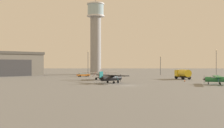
% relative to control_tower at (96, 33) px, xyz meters
% --- Properties ---
extents(ground_plane, '(400.00, 400.00, 0.00)m').
position_rel_control_tower_xyz_m(ground_plane, '(11.19, -60.90, -17.91)').
color(ground_plane, slate).
extents(control_tower, '(7.56, 7.56, 34.76)m').
position_rel_control_tower_xyz_m(control_tower, '(0.00, 0.00, 0.00)').
color(control_tower, gray).
rests_on(control_tower, ground_plane).
extents(hangar, '(29.26, 28.96, 9.19)m').
position_rel_control_tower_xyz_m(hangar, '(-34.01, -12.64, -13.29)').
color(hangar, '#6B665B').
rests_on(hangar, ground_plane).
extents(airplane_green, '(7.41, 9.48, 2.80)m').
position_rel_control_tower_xyz_m(airplane_green, '(31.95, -58.52, -16.60)').
color(airplane_green, '#287A42').
rests_on(airplane_green, ground_plane).
extents(airplane_silver, '(10.66, 8.37, 3.14)m').
position_rel_control_tower_xyz_m(airplane_silver, '(4.23, -40.83, -16.44)').
color(airplane_silver, '#B7BABF').
rests_on(airplane_silver, ground_plane).
extents(airplane_black, '(7.96, 7.85, 2.89)m').
position_rel_control_tower_xyz_m(airplane_black, '(7.59, -54.58, -16.56)').
color(airplane_black, black).
rests_on(airplane_black, ground_plane).
extents(truck_fuel_tanker_yellow, '(4.13, 6.73, 2.92)m').
position_rel_control_tower_xyz_m(truck_fuel_tanker_yellow, '(28.89, -37.38, -16.25)').
color(truck_fuel_tanker_yellow, '#38383D').
rests_on(truck_fuel_tanker_yellow, ground_plane).
extents(car_orange, '(4.80, 3.66, 1.37)m').
position_rel_control_tower_xyz_m(car_orange, '(-2.89, -21.99, -17.17)').
color(car_orange, orange).
rests_on(car_orange, ground_plane).
extents(light_post_west, '(0.44, 0.44, 10.43)m').
position_rel_control_tower_xyz_m(light_post_west, '(50.03, -5.91, -11.83)').
color(light_post_west, '#38383D').
rests_on(light_post_west, ground_plane).
extents(light_post_east, '(0.44, 0.44, 7.81)m').
position_rel_control_tower_xyz_m(light_post_east, '(26.63, -9.26, -13.20)').
color(light_post_east, '#38383D').
rests_on(light_post_east, ground_plane).
extents(light_post_north, '(0.44, 0.44, 9.85)m').
position_rel_control_tower_xyz_m(light_post_north, '(-2.35, -9.68, -12.13)').
color(light_post_north, '#38383D').
rests_on(light_post_north, ground_plane).
extents(traffic_cone_near_left, '(0.36, 0.36, 0.59)m').
position_rel_control_tower_xyz_m(traffic_cone_near_left, '(26.87, -47.70, -17.62)').
color(traffic_cone_near_left, black).
rests_on(traffic_cone_near_left, ground_plane).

